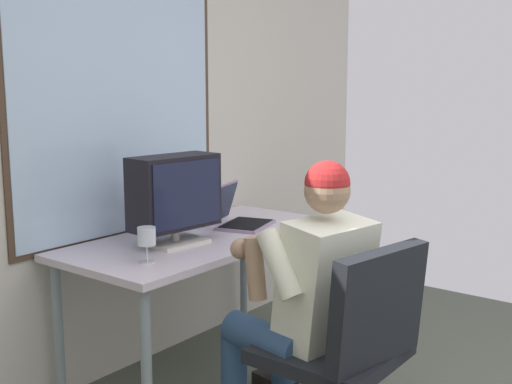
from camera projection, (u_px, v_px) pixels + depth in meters
wall_rear at (109, 131)px, 3.27m from camera, size 4.77×0.08×2.56m
desk at (205, 248)px, 3.31m from camera, size 1.52×0.73×0.75m
office_chair at (351, 338)px, 2.59m from camera, size 0.60×0.64×0.91m
person_seated at (305, 294)px, 2.75m from camera, size 0.58×0.78×1.22m
crt_monitor at (175, 194)px, 3.08m from camera, size 0.46×0.25×0.43m
laptop at (235, 215)px, 3.51m from camera, size 0.39×0.38×0.23m
wine_glass at (147, 238)px, 2.78m from camera, size 0.08×0.08×0.16m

